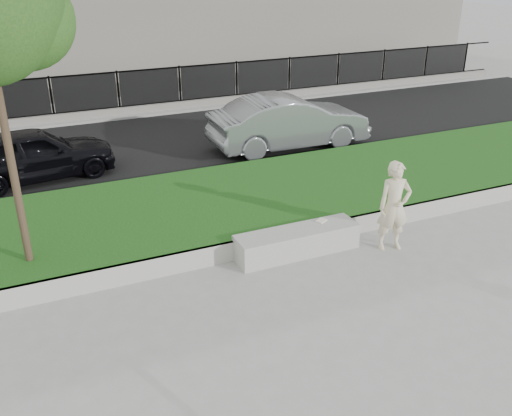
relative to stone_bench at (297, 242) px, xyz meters
name	(u,v)px	position (x,y,z in m)	size (l,w,h in m)	color
ground	(296,277)	(-0.43, -0.80, -0.25)	(90.00, 90.00, 0.00)	gray
grass_bank	(233,205)	(-0.43, 2.20, -0.05)	(34.00, 4.00, 0.40)	black
grass_kerb	(272,243)	(-0.43, 0.24, -0.05)	(34.00, 0.08, 0.40)	#A19E96
street	(165,143)	(-0.43, 7.70, -0.23)	(34.00, 7.00, 0.04)	black
far_pavement	(131,107)	(-0.43, 12.20, -0.19)	(34.00, 3.00, 0.12)	gray
iron_fence	(137,100)	(-0.43, 11.20, 0.29)	(32.00, 0.30, 1.50)	slate
stone_bench	(297,242)	(0.00, 0.00, 0.00)	(2.45, 0.61, 0.50)	#A19E96
man	(394,206)	(1.78, -0.55, 0.64)	(0.65, 0.43, 1.78)	beige
book	(321,221)	(0.61, 0.15, 0.26)	(0.21, 0.15, 0.02)	white
car_dark	(34,154)	(-4.23, 6.08, 0.46)	(1.58, 3.92, 1.34)	black
car_silver	(289,122)	(2.76, 5.74, 0.55)	(1.62, 4.64, 1.53)	gray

